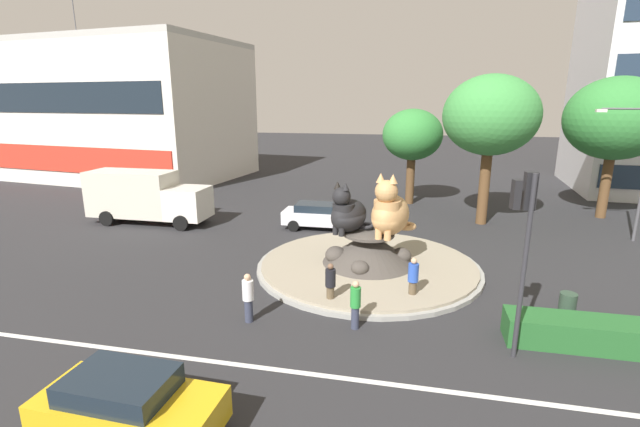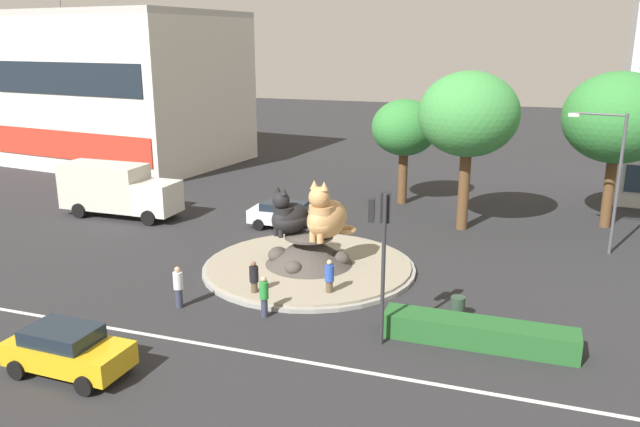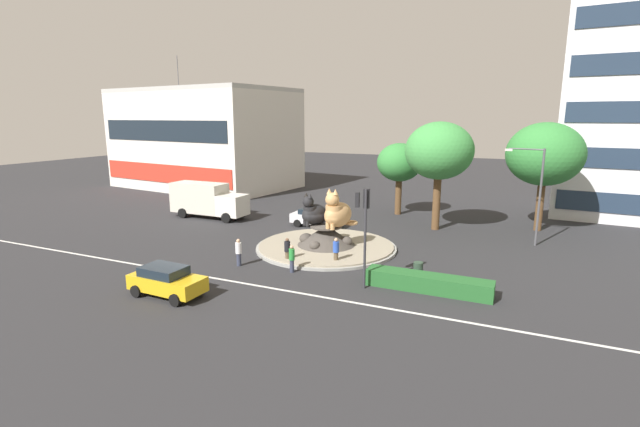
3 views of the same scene
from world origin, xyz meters
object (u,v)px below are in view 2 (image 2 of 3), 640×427
(pedestrian_blue_shirt, at_px, (329,278))
(litter_bin, at_px, (458,308))
(second_tree_near_tower, at_px, (404,128))
(hatchback_near_shophouse, at_px, (67,350))
(third_tree_left, at_px, (618,118))
(broadleaf_tree_behind_island, at_px, (469,115))
(shophouse_block, at_px, (105,88))
(pedestrian_black_shirt, at_px, (254,279))
(delivery_box_truck, at_px, (117,189))
(traffic_light_mast, at_px, (382,236))
(cat_statue_calico, at_px, (326,217))
(pedestrian_green_shirt, at_px, (264,296))
(streetlight_arm, at_px, (612,172))
(cat_statue_black, at_px, (289,216))
(sedan_on_far_lane, at_px, (287,215))
(pedestrian_white_shirt, at_px, (178,286))

(pedestrian_blue_shirt, distance_m, litter_bin, 5.30)
(second_tree_near_tower, height_order, hatchback_near_shophouse, second_tree_near_tower)
(third_tree_left, relative_size, pedestrian_blue_shirt, 5.12)
(broadleaf_tree_behind_island, bearing_deg, hatchback_near_shophouse, -116.40)
(shophouse_block, relative_size, pedestrian_black_shirt, 14.74)
(pedestrian_black_shirt, bearing_deg, litter_bin, -85.95)
(shophouse_block, xyz_separation_m, delivery_box_truck, (12.31, -15.66, -4.64))
(pedestrian_black_shirt, relative_size, litter_bin, 1.82)
(traffic_light_mast, bearing_deg, shophouse_block, 40.03)
(traffic_light_mast, relative_size, pedestrian_black_shirt, 3.34)
(traffic_light_mast, xyz_separation_m, pedestrian_blue_shirt, (-2.89, 3.11, -3.09))
(cat_statue_calico, height_order, pedestrian_green_shirt, cat_statue_calico)
(pedestrian_blue_shirt, bearing_deg, delivery_box_truck, -111.67)
(third_tree_left, xyz_separation_m, pedestrian_green_shirt, (-13.60, -17.54, -5.33))
(streetlight_arm, distance_m, pedestrian_green_shirt, 18.42)
(third_tree_left, height_order, pedestrian_black_shirt, third_tree_left)
(third_tree_left, bearing_deg, pedestrian_black_shirt, -132.53)
(shophouse_block, bearing_deg, third_tree_left, -4.42)
(cat_statue_black, relative_size, sedan_on_far_lane, 0.53)
(delivery_box_truck, height_order, litter_bin, delivery_box_truck)
(delivery_box_truck, bearing_deg, pedestrian_blue_shirt, -25.60)
(shophouse_block, distance_m, litter_bin, 41.63)
(cat_statue_calico, height_order, streetlight_arm, streetlight_arm)
(cat_statue_calico, distance_m, hatchback_near_shophouse, 12.44)
(streetlight_arm, height_order, hatchback_near_shophouse, streetlight_arm)
(pedestrian_blue_shirt, distance_m, hatchback_near_shophouse, 10.40)
(sedan_on_far_lane, xyz_separation_m, litter_bin, (10.67, -8.99, -0.35))
(cat_statue_calico, xyz_separation_m, streetlight_arm, (12.34, 7.23, 1.47))
(pedestrian_black_shirt, xyz_separation_m, sedan_on_far_lane, (-2.45, 9.78, -0.05))
(pedestrian_green_shirt, bearing_deg, cat_statue_black, 174.90)
(pedestrian_blue_shirt, xyz_separation_m, hatchback_near_shophouse, (-6.08, -8.44, -0.07))
(litter_bin, bearing_deg, broadleaf_tree_behind_island, 95.89)
(broadleaf_tree_behind_island, bearing_deg, pedestrian_white_shirt, -122.75)
(third_tree_left, xyz_separation_m, streetlight_arm, (-0.52, -4.99, -2.06))
(cat_statue_calico, xyz_separation_m, pedestrian_green_shirt, (-0.73, -5.32, -1.80))
(cat_statue_calico, height_order, sedan_on_far_lane, cat_statue_calico)
(cat_statue_calico, bearing_deg, third_tree_left, 148.79)
(cat_statue_black, height_order, delivery_box_truck, cat_statue_black)
(third_tree_left, relative_size, pedestrian_black_shirt, 5.36)
(second_tree_near_tower, xyz_separation_m, pedestrian_green_shirt, (-1.44, -19.05, -4.03))
(second_tree_near_tower, distance_m, hatchback_near_shophouse, 25.94)
(broadleaf_tree_behind_island, distance_m, second_tree_near_tower, 6.57)
(hatchback_near_shophouse, bearing_deg, shophouse_block, 126.77)
(hatchback_near_shophouse, relative_size, litter_bin, 4.53)
(shophouse_block, height_order, pedestrian_white_shirt, shophouse_block)
(traffic_light_mast, height_order, hatchback_near_shophouse, traffic_light_mast)
(cat_statue_calico, distance_m, second_tree_near_tower, 13.93)
(cat_statue_black, relative_size, streetlight_arm, 0.34)
(cat_statue_black, bearing_deg, pedestrian_blue_shirt, 74.21)
(sedan_on_far_lane, xyz_separation_m, hatchback_near_shophouse, (-0.68, -17.20, 0.02))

